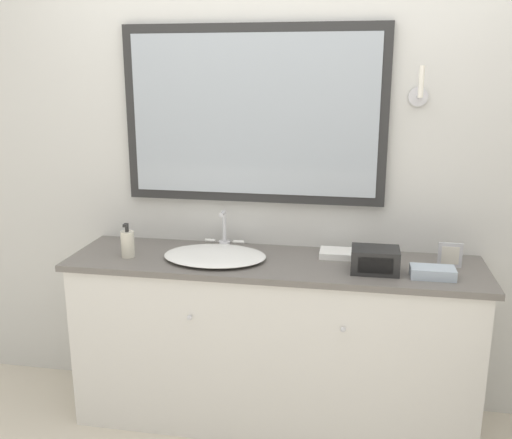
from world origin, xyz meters
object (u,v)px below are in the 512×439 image
(sink_basin, at_px, (215,255))
(soap_bottle, at_px, (128,244))
(appliance_box, at_px, (375,260))
(picture_frame, at_px, (450,255))

(sink_basin, xyz_separation_m, soap_bottle, (-0.42, -0.05, 0.05))
(sink_basin, distance_m, appliance_box, 0.76)
(sink_basin, bearing_deg, picture_frame, 3.87)
(picture_frame, bearing_deg, appliance_box, -159.57)
(sink_basin, bearing_deg, soap_bottle, -173.22)
(sink_basin, bearing_deg, appliance_box, -4.01)
(soap_bottle, bearing_deg, sink_basin, 6.78)
(sink_basin, relative_size, appliance_box, 2.34)
(soap_bottle, height_order, picture_frame, soap_bottle)
(soap_bottle, height_order, appliance_box, soap_bottle)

